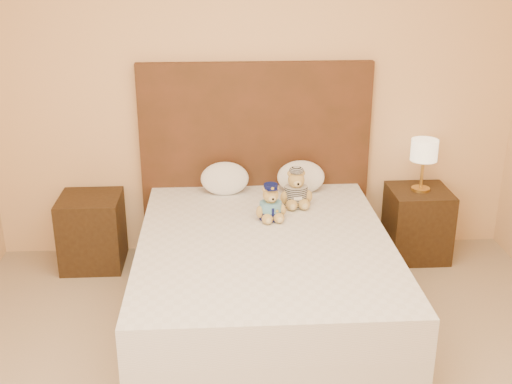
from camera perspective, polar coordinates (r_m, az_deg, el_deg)
room_walls at (r=3.00m, az=1.98°, el=11.79°), size 4.04×4.52×2.72m
bed at (r=4.21m, az=0.77°, el=-7.57°), size 1.60×2.00×0.55m
headboard at (r=4.95m, az=-0.05°, el=2.89°), size 1.75×0.08×1.50m
nightstand_left at (r=5.01m, az=-14.35°, el=-3.39°), size 0.45×0.45×0.55m
nightstand_right at (r=5.15m, az=14.13°, el=-2.69°), size 0.45×0.45×0.55m
lamp at (r=4.95m, az=14.71°, el=3.40°), size 0.20×0.20×0.40m
teddy_police at (r=4.32m, az=1.31°, el=-0.89°), size 0.25×0.24×0.25m
teddy_prisoner at (r=4.56m, az=3.58°, el=0.37°), size 0.26×0.25×0.27m
pillow_left at (r=4.79m, az=-2.80°, el=1.34°), size 0.36×0.23×0.25m
pillow_right at (r=4.83m, az=4.02°, el=1.47°), size 0.36×0.23×0.25m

